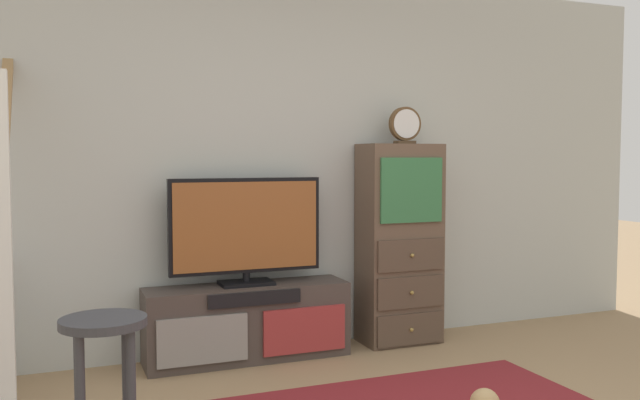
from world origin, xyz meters
TOP-DOWN VIEW (x-y plane):
  - back_wall at (0.00, 2.46)m, footprint 6.40×0.12m
  - media_console at (-0.30, 2.19)m, footprint 1.39×0.38m
  - television at (-0.30, 2.22)m, footprint 1.05×0.22m
  - side_cabinet at (0.87, 2.20)m, footprint 0.58×0.38m
  - desk_clock at (0.90, 2.19)m, footprint 0.25×0.08m
  - bar_stool_near at (-1.34, 0.57)m, footprint 0.34×0.34m

SIDE VIEW (x-z plane):
  - media_console at x=-0.30m, z-range 0.00..0.51m
  - bar_stool_near at x=-1.34m, z-range 0.18..0.93m
  - side_cabinet at x=0.87m, z-range 0.00..1.47m
  - television at x=-0.30m, z-range 0.53..1.26m
  - back_wall at x=0.00m, z-range 0.00..2.70m
  - desk_clock at x=0.90m, z-range 1.48..1.75m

